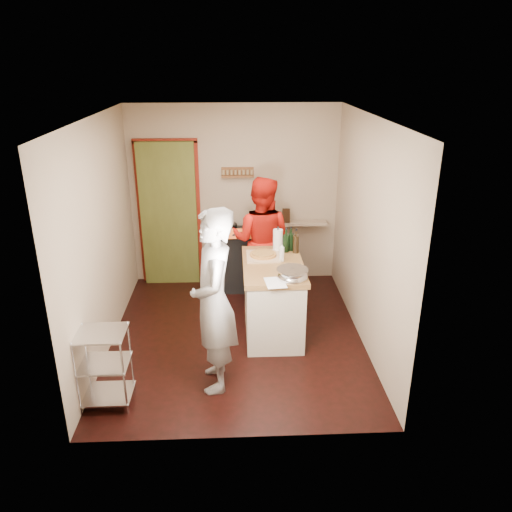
# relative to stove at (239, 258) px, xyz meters

# --- Properties ---
(floor) EXTENTS (3.50, 3.50, 0.00)m
(floor) POSITION_rel_stove_xyz_m (-0.05, -1.42, -0.45)
(floor) COLOR black
(floor) RESTS_ON ground
(back_wall) EXTENTS (3.00, 0.44, 2.60)m
(back_wall) POSITION_rel_stove_xyz_m (-0.69, 0.36, 0.68)
(back_wall) COLOR tan
(back_wall) RESTS_ON ground
(left_wall) EXTENTS (0.04, 3.50, 2.60)m
(left_wall) POSITION_rel_stove_xyz_m (-1.55, -1.42, 0.85)
(left_wall) COLOR tan
(left_wall) RESTS_ON ground
(right_wall) EXTENTS (0.04, 3.50, 2.60)m
(right_wall) POSITION_rel_stove_xyz_m (1.45, -1.42, 0.85)
(right_wall) COLOR tan
(right_wall) RESTS_ON ground
(ceiling) EXTENTS (3.00, 3.50, 0.02)m
(ceiling) POSITION_rel_stove_xyz_m (-0.05, -1.42, 2.16)
(ceiling) COLOR white
(ceiling) RESTS_ON back_wall
(stove) EXTENTS (0.60, 0.63, 1.00)m
(stove) POSITION_rel_stove_xyz_m (0.00, 0.00, 0.00)
(stove) COLOR black
(stove) RESTS_ON ground
(wire_shelving) EXTENTS (0.48, 0.40, 0.80)m
(wire_shelving) POSITION_rel_stove_xyz_m (-1.33, -2.62, -0.01)
(wire_shelving) COLOR silver
(wire_shelving) RESTS_ON ground
(island) EXTENTS (0.71, 1.30, 1.22)m
(island) POSITION_rel_stove_xyz_m (0.40, -1.32, 0.03)
(island) COLOR beige
(island) RESTS_ON ground
(person_stripe) EXTENTS (0.51, 0.73, 1.90)m
(person_stripe) POSITION_rel_stove_xyz_m (-0.27, -2.35, 0.50)
(person_stripe) COLOR #B7B7BC
(person_stripe) RESTS_ON ground
(person_red) EXTENTS (1.00, 0.88, 1.73)m
(person_red) POSITION_rel_stove_xyz_m (0.30, -0.38, 0.42)
(person_red) COLOR red
(person_red) RESTS_ON ground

